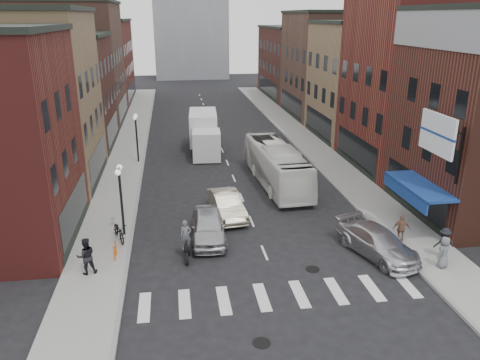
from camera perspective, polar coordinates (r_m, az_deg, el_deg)
The scene contains 30 objects.
ground at distance 23.92m, azimuth 3.47°, elevation -9.97°, with size 160.00×160.00×0.00m, color black.
sidewalk_left at distance 44.12m, azimuth -13.40°, elevation 3.58°, with size 3.00×74.00×0.15m, color gray.
sidewalk_right at distance 45.81m, azimuth 8.33°, elevation 4.48°, with size 3.00×74.00×0.15m, color gray.
curb_left at distance 44.03m, azimuth -11.44°, elevation 3.59°, with size 0.20×74.00×0.16m, color gray.
curb_right at distance 45.43m, azimuth 6.50°, elevation 4.34°, with size 0.20×74.00×0.16m, color gray.
crosswalk_stripes at distance 21.42m, azimuth 5.14°, elevation -13.84°, with size 12.00×2.20×0.01m, color silver.
bldg_left_mid_a at distance 36.38m, azimuth -25.46°, elevation 8.76°, with size 10.30×10.20×12.30m.
bldg_left_mid_b at distance 46.07m, azimuth -21.88°, elevation 9.85°, with size 10.30×10.20×10.30m.
bldg_left_far_a at distance 56.59m, azimuth -19.65°, elevation 13.19°, with size 10.30×12.20×13.30m.
bldg_left_far_b at distance 70.43m, azimuth -17.49°, elevation 13.61°, with size 10.30×16.20×11.30m.
bldg_right_mid_a at distance 39.75m, azimuth 21.40°, elevation 11.52°, with size 10.30×10.20×14.30m.
bldg_right_mid_b at distance 48.82m, azimuth 15.46°, elevation 11.60°, with size 10.30×10.20×11.30m.
bldg_right_far_a at distance 58.95m, azimuth 11.21°, elevation 13.64°, with size 10.30×12.20×12.30m.
bldg_right_far_b at distance 72.34m, azimuth 7.44°, elevation 14.05°, with size 10.30×16.20×10.30m.
awning_blue at distance 28.01m, azimuth 20.67°, elevation -0.83°, with size 1.80×5.00×0.78m.
billboard_sign at distance 25.23m, azimuth 23.06°, elevation 5.06°, with size 1.52×3.00×3.70m.
streetlamp_near at distance 26.08m, azimuth -14.39°, elevation -0.96°, with size 0.32×1.22×4.11m.
streetlamp_far at distance 39.48m, azimuth -12.55°, elevation 6.06°, with size 0.32×1.22×4.11m.
bike_rack at distance 24.58m, azimuth -14.97°, elevation -8.33°, with size 0.08×0.68×0.80m.
box_truck at distance 42.36m, azimuth -4.40°, elevation 5.69°, with size 2.75×8.06×3.45m.
motorcycle_rider at distance 23.94m, azimuth -6.60°, elevation -7.38°, with size 0.61×2.06×2.10m.
transit_bus at distance 34.07m, azimuth 4.45°, elevation 1.85°, with size 2.47×10.58×2.95m, color white.
sedan_left_near at distance 25.85m, azimuth -3.89°, elevation -5.63°, with size 1.88×4.68×1.60m, color #B9B9BE.
sedan_left_far at distance 28.72m, azimuth -1.63°, elevation -3.04°, with size 1.59×4.56×1.50m, color beige.
curb_car at distance 25.20m, azimuth 16.44°, elevation -7.32°, with size 2.03×4.99×1.45m, color silver.
parked_bicycle at distance 26.39m, azimuth -14.54°, elevation -6.03°, with size 0.68×1.94×1.02m, color black.
ped_left_solo at distance 23.36m, azimuth -18.26°, elevation -8.81°, with size 0.88×0.51×1.82m, color black.
ped_right_a at distance 25.82m, azimuth 23.64°, elevation -7.02°, with size 1.02×0.50×1.58m, color black.
ped_right_b at distance 26.67m, azimuth 19.08°, elevation -5.61°, with size 0.91×0.45×1.55m, color brown.
ped_right_c at distance 24.83m, azimuth 23.62°, elevation -8.06°, with size 0.78×0.51×1.59m, color slate.
Camera 1 is at (-4.45, -20.37, 11.72)m, focal length 35.00 mm.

